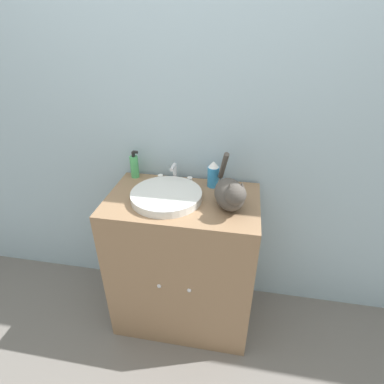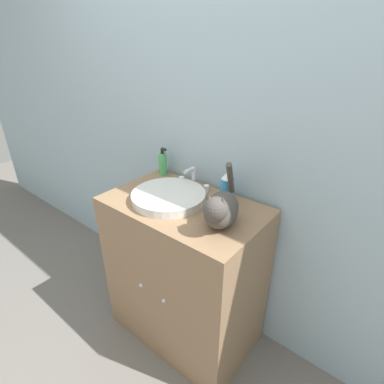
# 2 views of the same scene
# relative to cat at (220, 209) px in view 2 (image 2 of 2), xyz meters

# --- Properties ---
(ground_plane) EXTENTS (8.00, 8.00, 0.00)m
(ground_plane) POSITION_rel_cat_xyz_m (-0.26, -0.20, -1.01)
(ground_plane) COLOR slate
(wall_back) EXTENTS (6.00, 0.05, 2.50)m
(wall_back) POSITION_rel_cat_xyz_m (-0.26, 0.35, 0.24)
(wall_back) COLOR #9EB7C6
(wall_back) RESTS_ON ground_plane
(vanity_cabinet) EXTENTS (0.83, 0.52, 0.92)m
(vanity_cabinet) POSITION_rel_cat_xyz_m (-0.26, 0.05, -0.55)
(vanity_cabinet) COLOR #8C6B4C
(vanity_cabinet) RESTS_ON ground_plane
(sink_basin) EXTENTS (0.38, 0.38, 0.04)m
(sink_basin) POSITION_rel_cat_xyz_m (-0.34, 0.03, -0.07)
(sink_basin) COLOR silver
(sink_basin) RESTS_ON vanity_cabinet
(faucet) EXTENTS (0.21, 0.09, 0.12)m
(faucet) POSITION_rel_cat_xyz_m (-0.34, 0.23, -0.04)
(faucet) COLOR silver
(faucet) RESTS_ON vanity_cabinet
(cat) EXTENTS (0.21, 0.36, 0.26)m
(cat) POSITION_rel_cat_xyz_m (0.00, 0.00, 0.00)
(cat) COLOR #47423D
(cat) RESTS_ON vanity_cabinet
(soap_bottle) EXTENTS (0.05, 0.05, 0.17)m
(soap_bottle) POSITION_rel_cat_xyz_m (-0.60, 0.25, -0.02)
(soap_bottle) COLOR #4CB266
(soap_bottle) RESTS_ON vanity_cabinet
(spray_bottle) EXTENTS (0.07, 0.07, 0.16)m
(spray_bottle) POSITION_rel_cat_xyz_m (-0.11, 0.22, -0.01)
(spray_bottle) COLOR #338CCC
(spray_bottle) RESTS_ON vanity_cabinet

